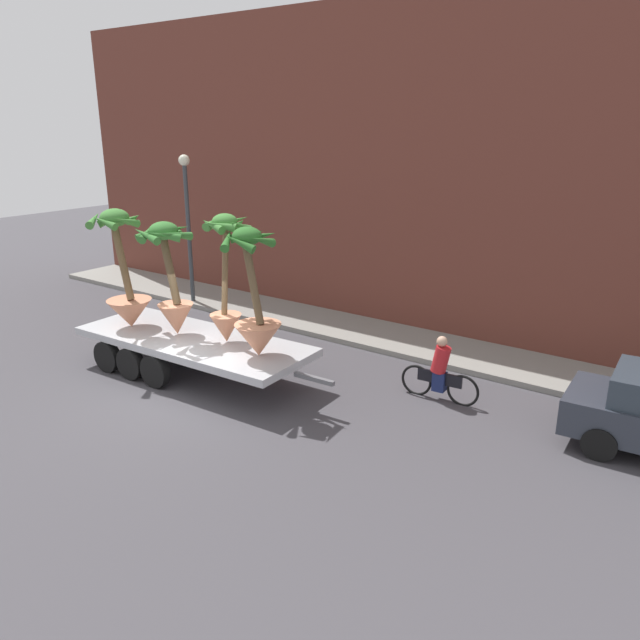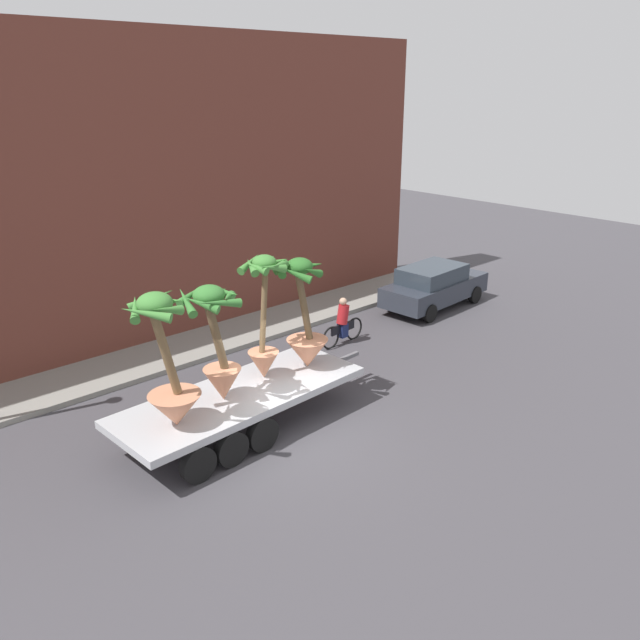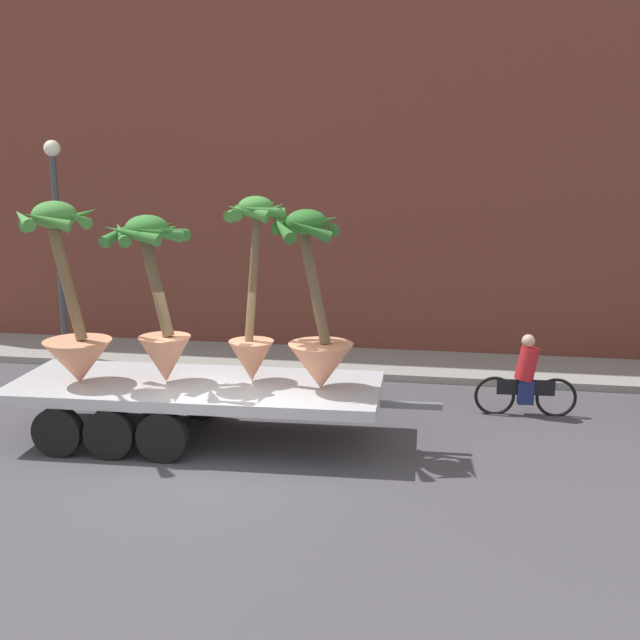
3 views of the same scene
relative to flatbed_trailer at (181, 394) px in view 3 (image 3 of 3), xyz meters
The scene contains 10 objects.
ground_plane 1.56m from the flatbed_trailer, 51.24° to the right, with size 60.00×60.00×0.00m, color #423F44.
sidewalk 5.16m from the flatbed_trailer, 80.43° to the left, with size 24.00×2.20×0.15m, color gray.
building_facade 7.82m from the flatbed_trailer, 82.82° to the left, with size 24.00×1.20×9.26m, color brown.
flatbed_trailer is the anchor object (origin of this frame).
potted_palm_rear 2.62m from the flatbed_trailer, ahead, with size 1.42×1.24×2.88m.
potted_palm_middle 1.59m from the flatbed_trailer, behind, with size 1.36×1.33×2.76m.
potted_palm_front 2.18m from the flatbed_trailer, 169.11° to the right, with size 1.58×1.46×2.98m.
potted_palm_extra 2.10m from the flatbed_trailer, 12.81° to the left, with size 1.12×1.20×3.06m.
cyclist 6.20m from the flatbed_trailer, 21.15° to the left, with size 1.84×0.37×1.54m.
street_lamp 6.52m from the flatbed_trailer, 135.40° to the left, with size 0.36×0.36×4.83m.
Camera 3 is at (3.63, -10.95, 4.71)m, focal length 44.33 mm.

